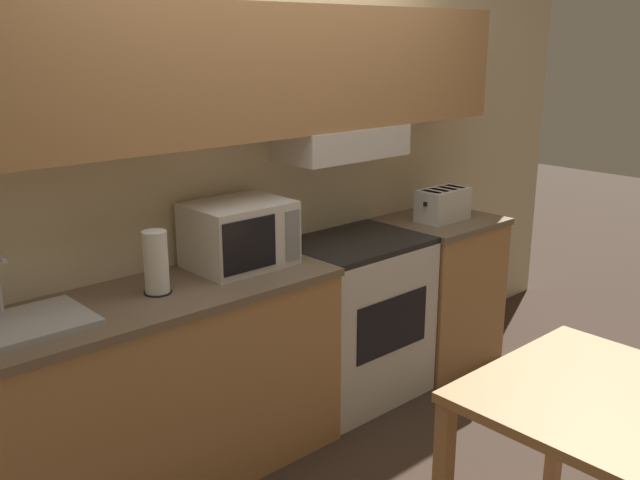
# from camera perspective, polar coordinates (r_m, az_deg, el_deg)

# --- Properties ---
(ground_plane) EXTENTS (16.00, 16.00, 0.00)m
(ground_plane) POSITION_cam_1_polar(r_m,az_deg,el_deg) (3.98, -5.86, -13.13)
(ground_plane) COLOR #3D2D23
(wall_back) EXTENTS (5.52, 0.38, 2.55)m
(wall_back) POSITION_cam_1_polar(r_m,az_deg,el_deg) (3.47, -5.74, 8.78)
(wall_back) COLOR beige
(wall_back) RESTS_ON ground_plane
(lower_counter_main) EXTENTS (1.73, 0.59, 0.90)m
(lower_counter_main) POSITION_cam_1_polar(r_m,az_deg,el_deg) (3.23, -13.23, -11.82)
(lower_counter_main) COLOR tan
(lower_counter_main) RESTS_ON ground_plane
(lower_counter_right_stub) EXTENTS (0.65, 0.59, 0.90)m
(lower_counter_right_stub) POSITION_cam_1_polar(r_m,az_deg,el_deg) (4.40, 9.35, -3.92)
(lower_counter_right_stub) COLOR tan
(lower_counter_right_stub) RESTS_ON ground_plane
(stove_range) EXTENTS (0.74, 0.56, 0.90)m
(stove_range) POSITION_cam_1_polar(r_m,az_deg,el_deg) (3.92, 2.79, -6.31)
(stove_range) COLOR silver
(stove_range) RESTS_ON ground_plane
(microwave) EXTENTS (0.46, 0.36, 0.30)m
(microwave) POSITION_cam_1_polar(r_m,az_deg,el_deg) (3.33, -6.49, 0.47)
(microwave) COLOR silver
(microwave) RESTS_ON lower_counter_main
(toaster) EXTENTS (0.32, 0.18, 0.19)m
(toaster) POSITION_cam_1_polar(r_m,az_deg,el_deg) (4.22, 9.80, 2.83)
(toaster) COLOR silver
(toaster) RESTS_ON lower_counter_right_stub
(sink_basin) EXTENTS (0.54, 0.36, 0.27)m
(sink_basin) POSITION_cam_1_polar(r_m,az_deg,el_deg) (2.85, -23.26, -6.32)
(sink_basin) COLOR #B7BABF
(sink_basin) RESTS_ON lower_counter_main
(paper_towel_roll) EXTENTS (0.12, 0.12, 0.27)m
(paper_towel_roll) POSITION_cam_1_polar(r_m,az_deg,el_deg) (3.03, -12.99, -1.78)
(paper_towel_roll) COLOR black
(paper_towel_roll) RESTS_ON lower_counter_main
(dining_table) EXTENTS (0.87, 0.74, 0.76)m
(dining_table) POSITION_cam_1_polar(r_m,az_deg,el_deg) (2.75, 20.96, -13.40)
(dining_table) COLOR #B27F4C
(dining_table) RESTS_ON ground_plane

